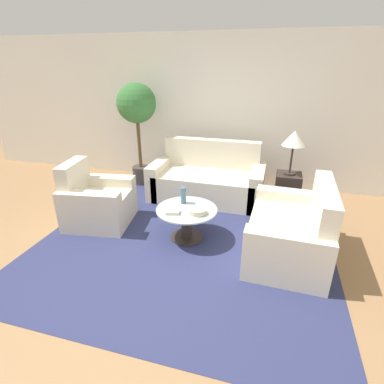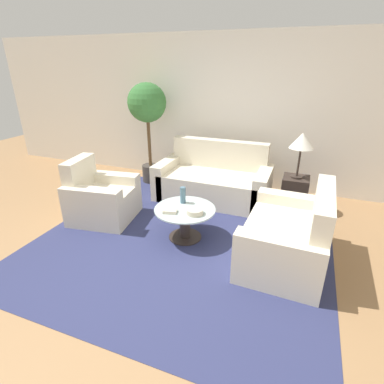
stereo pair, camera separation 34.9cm
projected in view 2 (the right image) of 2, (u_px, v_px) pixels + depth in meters
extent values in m
plane|color=#9E754C|center=(153.00, 266.00, 3.39)|extent=(14.00, 14.00, 0.00)
cube|color=white|center=(225.00, 112.00, 5.31)|extent=(10.00, 0.06, 2.60)
cube|color=navy|center=(185.00, 237.00, 3.94)|extent=(3.61, 3.56, 0.01)
cube|color=beige|center=(212.00, 187.00, 4.96)|extent=(1.63, 0.91, 0.45)
cube|color=beige|center=(219.00, 166.00, 5.17)|extent=(1.63, 0.18, 0.93)
cube|color=beige|center=(168.00, 176.00, 5.20)|extent=(0.20, 0.91, 0.59)
cube|color=beige|center=(263.00, 190.00, 4.66)|extent=(0.20, 0.91, 0.59)
cube|color=beige|center=(104.00, 204.00, 4.35)|extent=(0.92, 0.73, 0.45)
cube|color=beige|center=(82.00, 188.00, 4.33)|extent=(0.27, 0.63, 0.89)
cube|color=beige|center=(93.00, 209.00, 4.05)|extent=(0.86, 0.32, 0.59)
cube|color=beige|center=(113.00, 191.00, 4.59)|extent=(0.86, 0.32, 0.59)
cube|color=beige|center=(284.00, 242.00, 3.43)|extent=(0.91, 1.16, 0.45)
cube|color=beige|center=(319.00, 231.00, 3.21)|extent=(0.22, 1.13, 0.91)
cube|color=beige|center=(290.00, 215.00, 3.87)|extent=(0.87, 0.23, 0.59)
cube|color=beige|center=(277.00, 265.00, 2.93)|extent=(0.87, 0.23, 0.59)
cylinder|color=#332823|center=(185.00, 237.00, 3.93)|extent=(0.43, 0.43, 0.02)
cylinder|color=#332823|center=(185.00, 224.00, 3.86)|extent=(0.14, 0.14, 0.41)
cylinder|color=#B2C6C6|center=(185.00, 209.00, 3.77)|extent=(0.78, 0.78, 0.02)
cube|color=#332823|center=(294.00, 194.00, 4.59)|extent=(0.38, 0.38, 0.53)
cylinder|color=#332823|center=(297.00, 177.00, 4.48)|extent=(0.18, 0.18, 0.02)
cylinder|color=#332823|center=(299.00, 162.00, 4.39)|extent=(0.03, 0.03, 0.42)
cone|color=white|center=(302.00, 141.00, 4.26)|extent=(0.35, 0.35, 0.22)
cylinder|color=#3D3833|center=(151.00, 173.00, 5.74)|extent=(0.32, 0.32, 0.32)
cylinder|color=brown|center=(149.00, 140.00, 5.49)|extent=(0.06, 0.06, 0.96)
sphere|color=#387538|center=(147.00, 103.00, 5.22)|extent=(0.68, 0.68, 0.68)
cylinder|color=slate|center=(183.00, 195.00, 3.88)|extent=(0.07, 0.07, 0.22)
cylinder|color=beige|center=(195.00, 212.00, 3.62)|extent=(0.20, 0.20, 0.06)
cube|color=beige|center=(170.00, 211.00, 3.66)|extent=(0.19, 0.15, 0.04)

